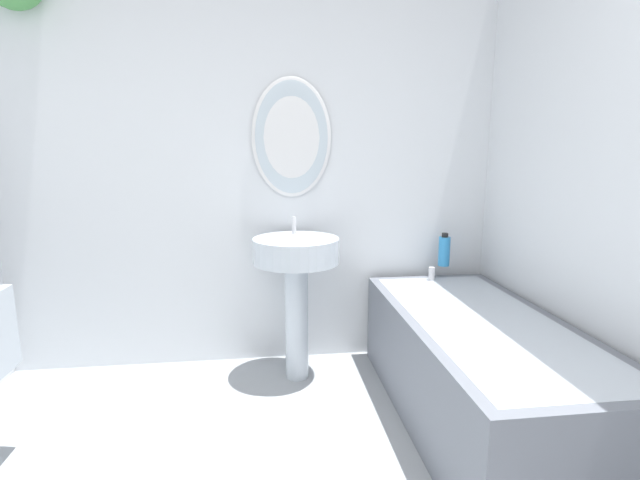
# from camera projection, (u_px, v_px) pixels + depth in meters

# --- Properties ---
(wall_back) EXTENTS (2.96, 0.29, 2.40)m
(wall_back) POSITION_uv_depth(u_px,v_px,m) (243.00, 154.00, 2.67)
(wall_back) COLOR silver
(wall_back) RESTS_ON ground_plane
(pedestal_sink) EXTENTS (0.47, 0.47, 0.91)m
(pedestal_sink) POSITION_uv_depth(u_px,v_px,m) (296.00, 270.00, 2.54)
(pedestal_sink) COLOR silver
(pedestal_sink) RESTS_ON ground_plane
(bathtub) EXTENTS (0.72, 1.54, 0.59)m
(bathtub) POSITION_uv_depth(u_px,v_px,m) (480.00, 368.00, 2.17)
(bathtub) COLOR slate
(bathtub) RESTS_ON ground_plane
(shampoo_bottle) EXTENTS (0.07, 0.07, 0.20)m
(shampoo_bottle) POSITION_uv_depth(u_px,v_px,m) (444.00, 251.00, 2.79)
(shampoo_bottle) COLOR #2D84C6
(shampoo_bottle) RESTS_ON bathtub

